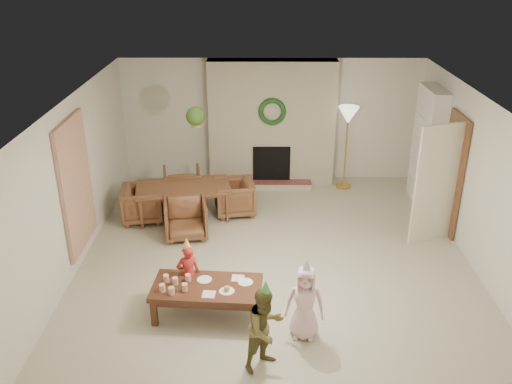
{
  "coord_description": "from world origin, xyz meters",
  "views": [
    {
      "loc": [
        -0.26,
        -7.15,
        4.46
      ],
      "look_at": [
        -0.3,
        0.4,
        1.05
      ],
      "focal_mm": 38.18,
      "sensor_mm": 36.0,
      "label": 1
    }
  ],
  "objects_px": {
    "child_plaid": "(265,328)",
    "coffee_table_top": "(207,288)",
    "dining_chair_far": "(182,185)",
    "dining_chair_right": "(234,197)",
    "child_pink": "(305,303)",
    "child_red": "(188,274)",
    "dining_chair_left": "(143,203)",
    "dining_chair_near": "(186,219)",
    "dining_table": "(184,202)"
  },
  "relations": [
    {
      "from": "child_plaid",
      "to": "coffee_table_top",
      "type": "bearing_deg",
      "value": 87.63
    },
    {
      "from": "dining_chair_far",
      "to": "dining_chair_right",
      "type": "distance_m",
      "value": 1.16
    },
    {
      "from": "dining_chair_right",
      "to": "child_plaid",
      "type": "height_order",
      "value": "child_plaid"
    },
    {
      "from": "dining_chair_right",
      "to": "coffee_table_top",
      "type": "height_order",
      "value": "dining_chair_right"
    },
    {
      "from": "dining_chair_right",
      "to": "child_pink",
      "type": "relative_size",
      "value": 0.71
    },
    {
      "from": "coffee_table_top",
      "to": "child_red",
      "type": "bearing_deg",
      "value": 139.56
    },
    {
      "from": "child_red",
      "to": "child_plaid",
      "type": "xyz_separation_m",
      "value": [
        1.02,
        -1.24,
        0.08
      ]
    },
    {
      "from": "dining_chair_far",
      "to": "dining_chair_left",
      "type": "bearing_deg",
      "value": 45.0
    },
    {
      "from": "dining_chair_near",
      "to": "dining_chair_left",
      "type": "distance_m",
      "value": 1.03
    },
    {
      "from": "child_plaid",
      "to": "child_pink",
      "type": "relative_size",
      "value": 1.06
    },
    {
      "from": "dining_chair_left",
      "to": "child_plaid",
      "type": "distance_m",
      "value": 4.27
    },
    {
      "from": "dining_table",
      "to": "dining_chair_left",
      "type": "bearing_deg",
      "value": -180.0
    },
    {
      "from": "dining_chair_far",
      "to": "dining_chair_right",
      "type": "relative_size",
      "value": 1.0
    },
    {
      "from": "dining_chair_near",
      "to": "dining_chair_left",
      "type": "height_order",
      "value": "same"
    },
    {
      "from": "dining_chair_near",
      "to": "child_pink",
      "type": "xyz_separation_m",
      "value": [
        1.78,
        -2.58,
        0.17
      ]
    },
    {
      "from": "child_plaid",
      "to": "dining_chair_left",
      "type": "bearing_deg",
      "value": 80.02
    },
    {
      "from": "dining_table",
      "to": "coffee_table_top",
      "type": "xyz_separation_m",
      "value": [
        0.67,
        -2.84,
        0.11
      ]
    },
    {
      "from": "dining_chair_right",
      "to": "child_red",
      "type": "relative_size",
      "value": 0.8
    },
    {
      "from": "dining_table",
      "to": "dining_chair_far",
      "type": "distance_m",
      "value": 0.73
    },
    {
      "from": "dining_table",
      "to": "coffee_table_top",
      "type": "bearing_deg",
      "value": -86.48
    },
    {
      "from": "dining_chair_right",
      "to": "coffee_table_top",
      "type": "relative_size",
      "value": 0.5
    },
    {
      "from": "child_red",
      "to": "dining_table",
      "type": "bearing_deg",
      "value": -99.84
    },
    {
      "from": "dining_chair_near",
      "to": "dining_chair_left",
      "type": "relative_size",
      "value": 1.0
    },
    {
      "from": "child_pink",
      "to": "dining_chair_right",
      "type": "bearing_deg",
      "value": 114.79
    },
    {
      "from": "dining_chair_left",
      "to": "child_pink",
      "type": "height_order",
      "value": "child_pink"
    },
    {
      "from": "dining_chair_far",
      "to": "coffee_table_top",
      "type": "distance_m",
      "value": 3.65
    },
    {
      "from": "dining_chair_far",
      "to": "child_pink",
      "type": "height_order",
      "value": "child_pink"
    },
    {
      "from": "dining_table",
      "to": "child_plaid",
      "type": "xyz_separation_m",
      "value": [
        1.42,
        -3.82,
        0.23
      ]
    },
    {
      "from": "dining_chair_near",
      "to": "child_red",
      "type": "height_order",
      "value": "child_red"
    },
    {
      "from": "coffee_table_top",
      "to": "child_plaid",
      "type": "height_order",
      "value": "child_plaid"
    },
    {
      "from": "dining_chair_far",
      "to": "dining_chair_left",
      "type": "relative_size",
      "value": 1.0
    },
    {
      "from": "child_pink",
      "to": "child_plaid",
      "type": "bearing_deg",
      "value": -124.18
    },
    {
      "from": "dining_chair_left",
      "to": "child_plaid",
      "type": "bearing_deg",
      "value": -159.69
    },
    {
      "from": "dining_chair_left",
      "to": "child_red",
      "type": "height_order",
      "value": "child_red"
    },
    {
      "from": "dining_chair_right",
      "to": "coffee_table_top",
      "type": "bearing_deg",
      "value": -14.02
    },
    {
      "from": "coffee_table_top",
      "to": "dining_chair_near",
      "type": "bearing_deg",
      "value": 108.36
    },
    {
      "from": "dining_table",
      "to": "dining_chair_near",
      "type": "xyz_separation_m",
      "value": [
        0.12,
        -0.72,
        0.03
      ]
    },
    {
      "from": "dining_chair_left",
      "to": "dining_chair_right",
      "type": "relative_size",
      "value": 1.0
    },
    {
      "from": "child_red",
      "to": "dining_chair_right",
      "type": "bearing_deg",
      "value": -118.93
    },
    {
      "from": "child_pink",
      "to": "dining_chair_far",
      "type": "bearing_deg",
      "value": 125.28
    },
    {
      "from": "dining_chair_near",
      "to": "coffee_table_top",
      "type": "height_order",
      "value": "dining_chair_near"
    },
    {
      "from": "dining_chair_left",
      "to": "dining_chair_right",
      "type": "distance_m",
      "value": 1.63
    },
    {
      "from": "coffee_table_top",
      "to": "child_red",
      "type": "xyz_separation_m",
      "value": [
        -0.27,
        0.27,
        0.03
      ]
    },
    {
      "from": "dining_table",
      "to": "dining_chair_right",
      "type": "xyz_separation_m",
      "value": [
        0.89,
        0.15,
        0.03
      ]
    },
    {
      "from": "dining_chair_left",
      "to": "dining_chair_far",
      "type": "bearing_deg",
      "value": -45.0
    },
    {
      "from": "dining_table",
      "to": "dining_chair_left",
      "type": "xyz_separation_m",
      "value": [
        -0.72,
        -0.12,
        0.03
      ]
    },
    {
      "from": "dining_chair_near",
      "to": "child_plaid",
      "type": "bearing_deg",
      "value": -77.02
    },
    {
      "from": "dining_chair_right",
      "to": "child_plaid",
      "type": "xyz_separation_m",
      "value": [
        0.52,
        -3.97,
        0.2
      ]
    },
    {
      "from": "dining_chair_far",
      "to": "dining_chair_left",
      "type": "height_order",
      "value": "same"
    },
    {
      "from": "dining_table",
      "to": "dining_chair_near",
      "type": "distance_m",
      "value": 0.73
    }
  ]
}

